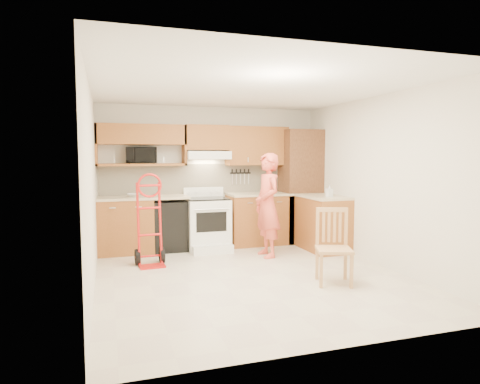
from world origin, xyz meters
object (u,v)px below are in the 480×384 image
microwave (141,155)px  dining_chair (334,247)px  range (208,219)px  person (267,205)px  hand_truck (150,225)px

microwave → dining_chair: bearing=-50.7°
range → person: size_ratio=0.63×
range → person: bearing=-43.7°
person → dining_chair: person is taller
range → person: (0.80, -0.76, 0.30)m
hand_truck → dining_chair: bearing=-40.6°
microwave → person: 2.31m
microwave → hand_truck: bearing=-87.7°
range → dining_chair: size_ratio=1.11×
range → person: 1.14m
dining_chair → range: bearing=134.3°
microwave → person: bearing=-29.1°
microwave → hand_truck: size_ratio=0.41×
microwave → hand_truck: (0.03, -1.12, -1.01)m
microwave → range: (1.08, -0.33, -1.10)m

